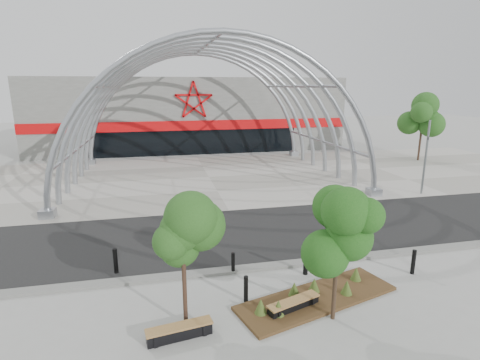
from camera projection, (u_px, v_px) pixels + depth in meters
name	position (u px, v px, depth m)	size (l,w,h in m)	color
ground	(261.00, 265.00, 15.20)	(140.00, 140.00, 0.00)	#9C9C97
road	(242.00, 233.00, 18.51)	(140.00, 7.00, 0.02)	black
forecourt	(209.00, 177.00, 29.87)	(60.00, 17.00, 0.04)	gray
kerb	(263.00, 267.00, 14.95)	(60.00, 0.50, 0.12)	slate
arena_building	(188.00, 112.00, 45.90)	(34.00, 15.24, 8.00)	slate
vault_canopy	(209.00, 177.00, 29.87)	(20.80, 15.80, 20.36)	#999DA4
planting_bed	(315.00, 296.00, 12.73)	(6.01, 3.28, 0.61)	#3F311A
signal_pole	(426.00, 156.00, 24.61)	(0.32, 0.70, 4.96)	slate
street_tree_0	(182.00, 234.00, 10.72)	(1.80, 1.80, 4.10)	black
street_tree_1	(338.00, 234.00, 11.04)	(1.67, 1.67, 3.95)	black
bench_0	(180.00, 332.00, 10.77)	(1.97, 0.71, 0.40)	black
bench_1	(293.00, 306.00, 12.07)	(1.92, 1.00, 0.40)	black
bollard_0	(116.00, 261.00, 14.45)	(0.16, 0.16, 1.02)	black
bollard_1	(246.00, 289.00, 12.55)	(0.15, 0.15, 0.93)	black
bollard_2	(233.00, 263.00, 14.43)	(0.14, 0.14, 0.86)	black
bollard_3	(306.00, 260.00, 14.35)	(0.18, 0.18, 1.15)	black
bollard_4	(413.00, 262.00, 14.41)	(0.16, 0.16, 0.98)	black
bg_tree_1	(423.00, 117.00, 35.63)	(2.70, 2.70, 5.91)	black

